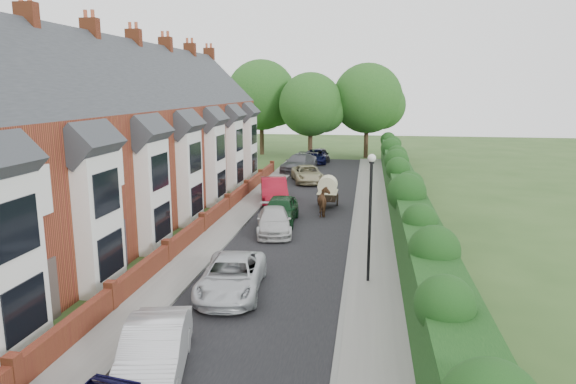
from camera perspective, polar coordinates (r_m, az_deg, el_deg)
name	(u,v)px	position (r m, az deg, el deg)	size (l,w,h in m)	color
ground	(263,322)	(17.51, -2.76, -14.23)	(140.00, 140.00, 0.00)	#2D4C1E
road	(295,231)	(27.76, 0.82, -4.38)	(6.00, 58.00, 0.02)	black
pavement_hedge_side	(372,234)	(27.50, 9.33, -4.58)	(2.20, 58.00, 0.12)	gray
pavement_house_side	(226,227)	(28.53, -6.88, -3.92)	(1.70, 58.00, 0.12)	gray
kerb_hedge_side	(352,233)	(27.50, 7.14, -4.50)	(0.18, 58.00, 0.13)	gray
kerb_house_side	(240,228)	(28.32, -5.32, -3.99)	(0.18, 58.00, 0.13)	gray
hedge	(408,206)	(27.20, 13.23, -1.56)	(2.10, 58.00, 2.85)	black
terrace_row	(101,148)	(29.25, -20.07, 4.65)	(9.05, 40.50, 11.50)	#984326
garden_wall_row	(203,224)	(27.79, -9.45, -3.56)	(0.35, 40.35, 1.10)	brown
lamppost	(370,202)	(19.91, 9.14, -1.13)	(0.32, 0.32, 5.16)	black
tree_far_left	(314,106)	(55.87, 2.89, 9.52)	(7.14, 6.80, 9.29)	#332316
tree_far_right	(371,100)	(57.54, 9.19, 10.05)	(7.98, 7.60, 10.31)	#332316
tree_far_back	(265,97)	(59.72, -2.56, 10.52)	(8.40, 8.00, 10.82)	#332316
car_silver_a	(154,352)	(14.64, -14.67, -16.83)	(1.56, 4.49, 1.48)	silver
car_silver_b	(231,276)	(19.61, -6.30, -9.26)	(2.23, 4.83, 1.34)	silver
car_white	(274,221)	(27.39, -1.58, -3.23)	(1.80, 4.42, 1.28)	#BCBCBC
car_green	(280,210)	(29.27, -0.87, -2.01)	(1.82, 4.52, 1.54)	black
car_red	(274,190)	(34.89, -1.58, 0.24)	(1.70, 4.88, 1.61)	maroon
car_beige	(307,174)	(42.08, 2.18, 2.01)	(2.26, 4.90, 1.36)	tan
car_grey	(299,163)	(47.50, 1.27, 3.24)	(2.24, 5.51, 1.60)	#4F5156
car_black	(321,155)	(54.71, 3.69, 4.18)	(1.59, 3.95, 1.35)	black
horse	(325,202)	(31.13, 4.11, -1.13)	(0.88, 1.94, 1.64)	#52341E
horse_cart	(328,190)	(33.09, 4.43, 0.27)	(1.30, 2.87, 2.07)	black
car_extra_far	(316,156)	(53.08, 3.08, 3.98)	(2.29, 4.96, 1.38)	black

